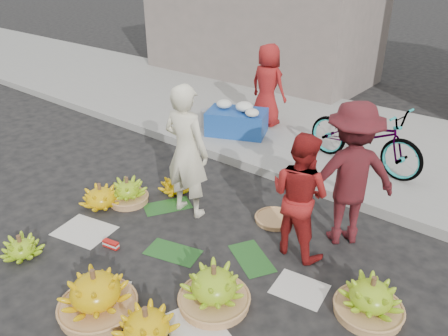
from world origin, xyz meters
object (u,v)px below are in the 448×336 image
Objects in this scene: vendor_cream at (186,152)px; flower_table at (237,121)px; banana_bunch_4 at (214,288)px; bicycle at (365,136)px; banana_bunch_0 at (101,196)px.

vendor_cream is 2.70m from flower_table.
bicycle reaches higher than banana_bunch_4.
flower_table is 0.64× the size of bicycle.
banana_bunch_0 is 1.45m from vendor_cream.
banana_bunch_4 is 4.33m from flower_table.
bicycle is at bearing 53.91° from banana_bunch_0.
flower_table is at bearing -71.73° from vendor_cream.
bicycle is (1.35, 2.60, -0.27)m from vendor_cream.
flower_table is at bearing 102.00° from bicycle.
banana_bunch_4 is 0.45× the size of vendor_cream.
banana_bunch_0 is at bearing 169.50° from banana_bunch_4.
banana_bunch_0 is 0.54× the size of flower_table.
vendor_cream is at bearing 33.28° from banana_bunch_0.
banana_bunch_4 is (2.45, -0.45, 0.05)m from banana_bunch_0.
flower_table is at bearing 89.82° from banana_bunch_0.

